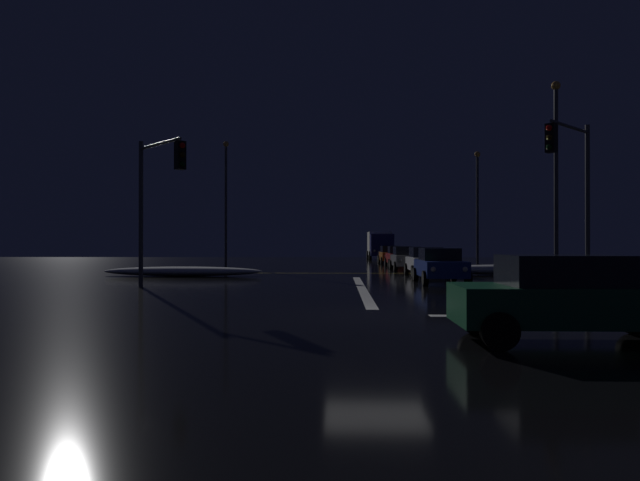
# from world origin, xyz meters

# --- Properties ---
(ground) EXTENTS (120.00, 120.00, 0.10)m
(ground) POSITION_xyz_m (0.00, 0.00, -0.05)
(ground) COLOR black
(stop_line_north) EXTENTS (0.35, 14.77, 0.01)m
(stop_line_north) POSITION_xyz_m (0.00, 8.61, 0.00)
(stop_line_north) COLOR white
(stop_line_north) RESTS_ON ground
(centre_line_ns) EXTENTS (22.00, 0.15, 0.01)m
(centre_line_ns) POSITION_xyz_m (0.00, 20.21, 0.00)
(centre_line_ns) COLOR yellow
(centre_line_ns) RESTS_ON ground
(snow_bank_left_curb) EXTENTS (8.68, 1.50, 0.52)m
(snow_bank_left_curb) POSITION_xyz_m (-9.41, 16.80, 0.26)
(snow_bank_left_curb) COLOR white
(snow_bank_left_curb) RESTS_ON ground
(snow_bank_right_curb) EXTENTS (11.77, 1.50, 0.59)m
(snow_bank_right_curb) POSITION_xyz_m (9.41, 18.54, 0.30)
(snow_bank_right_curb) COLOR white
(snow_bank_right_curb) RESTS_ON ground
(sedan_blue) EXTENTS (2.02, 4.33, 1.57)m
(sedan_blue) POSITION_xyz_m (3.62, 11.67, 0.80)
(sedan_blue) COLOR navy
(sedan_blue) RESTS_ON ground
(sedan_white) EXTENTS (2.02, 4.33, 1.57)m
(sedan_white) POSITION_xyz_m (3.89, 17.58, 0.80)
(sedan_white) COLOR silver
(sedan_white) RESTS_ON ground
(sedan_gray) EXTENTS (2.02, 4.33, 1.57)m
(sedan_gray) POSITION_xyz_m (3.59, 24.05, 0.80)
(sedan_gray) COLOR slate
(sedan_gray) RESTS_ON ground
(sedan_red) EXTENTS (2.02, 4.33, 1.57)m
(sedan_red) POSITION_xyz_m (3.70, 29.74, 0.80)
(sedan_red) COLOR maroon
(sedan_red) RESTS_ON ground
(sedan_orange) EXTENTS (2.02, 4.33, 1.57)m
(sedan_orange) POSITION_xyz_m (3.61, 35.88, 0.80)
(sedan_orange) COLOR #C66014
(sedan_orange) RESTS_ON ground
(sedan_black) EXTENTS (2.02, 4.33, 1.57)m
(sedan_black) POSITION_xyz_m (3.95, 42.03, 0.80)
(sedan_black) COLOR black
(sedan_black) RESTS_ON ground
(box_truck) EXTENTS (2.68, 8.28, 3.08)m
(box_truck) POSITION_xyz_m (3.61, 49.74, 1.71)
(box_truck) COLOR navy
(box_truck) RESTS_ON ground
(sedan_green_crossing) EXTENTS (4.33, 2.02, 1.57)m
(sedan_green_crossing) POSITION_xyz_m (3.28, -3.69, 0.80)
(sedan_green_crossing) COLOR #14512D
(sedan_green_crossing) RESTS_ON ground
(traffic_signal_nw) EXTENTS (2.56, 2.56, 5.96)m
(traffic_signal_nw) POSITION_xyz_m (-8.03, 8.03, 4.07)
(traffic_signal_nw) COLOR #4C4C51
(traffic_signal_nw) RESTS_ON ground
(traffic_signal_ne) EXTENTS (2.57, 2.57, 6.51)m
(traffic_signal_ne) POSITION_xyz_m (8.07, 8.07, 4.43)
(traffic_signal_ne) COLOR #4C4C51
(traffic_signal_ne) RESTS_ON ground
(streetlamp_left_far) EXTENTS (0.44, 0.44, 9.75)m
(streetlamp_left_far) POSITION_xyz_m (-9.71, 30.21, 5.57)
(streetlamp_left_far) COLOR #424247
(streetlamp_left_far) RESTS_ON ground
(streetlamp_right_far) EXTENTS (0.44, 0.44, 8.84)m
(streetlamp_right_far) POSITION_xyz_m (9.71, 30.21, 5.11)
(streetlamp_right_far) COLOR #424247
(streetlamp_right_far) RESTS_ON ground
(streetlamp_right_near) EXTENTS (0.44, 0.44, 9.73)m
(streetlamp_right_near) POSITION_xyz_m (9.71, 14.21, 5.56)
(streetlamp_right_near) COLOR #424247
(streetlamp_right_near) RESTS_ON ground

